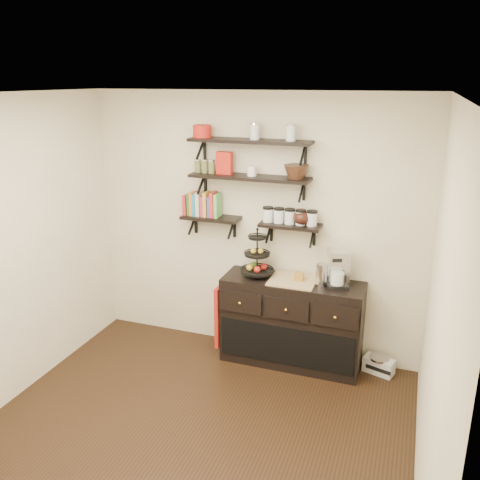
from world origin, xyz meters
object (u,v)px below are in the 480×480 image
at_px(sideboard, 292,322).
at_px(radio, 379,365).
at_px(fruit_stand, 257,261).
at_px(coffee_maker, 338,269).

xyz_separation_m(sideboard, radio, (0.88, 0.09, -0.37)).
bearing_deg(fruit_stand, coffee_maker, 1.55).
distance_m(sideboard, coffee_maker, 0.76).
bearing_deg(sideboard, fruit_stand, 179.48).
relative_size(sideboard, coffee_maker, 3.79).
bearing_deg(coffee_maker, fruit_stand, 163.07).
bearing_deg(coffee_maker, sideboard, 164.84).
xyz_separation_m(fruit_stand, radio, (1.25, 0.09, -0.98)).
xyz_separation_m(coffee_maker, radio, (0.45, 0.06, -0.99)).
distance_m(sideboard, fruit_stand, 0.72).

